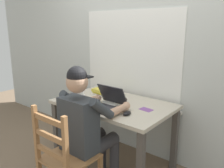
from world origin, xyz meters
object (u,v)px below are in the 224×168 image
(desk, at_px, (114,111))
(seated_person, at_px, (87,124))
(laptop, at_px, (106,103))
(coffee_mug_white, at_px, (80,95))
(coffee_mug_dark, at_px, (121,99))
(wooden_chair, at_px, (65,158))
(landscape_photo_print, at_px, (146,109))
(book_stack_main, at_px, (100,92))
(computer_mouse, at_px, (127,113))

(desk, distance_m, seated_person, 0.48)
(laptop, bearing_deg, coffee_mug_white, 175.77)
(desk, height_order, coffee_mug_dark, coffee_mug_dark)
(wooden_chair, bearing_deg, laptop, 91.89)
(coffee_mug_dark, xyz_separation_m, landscape_photo_print, (0.31, -0.00, -0.04))
(desk, distance_m, coffee_mug_dark, 0.17)
(seated_person, height_order, laptop, seated_person)
(book_stack_main, distance_m, landscape_photo_print, 0.71)
(desk, xyz_separation_m, coffee_mug_white, (-0.37, -0.14, 0.15))
(wooden_chair, height_order, landscape_photo_print, wooden_chair)
(laptop, height_order, coffee_mug_white, laptop)
(seated_person, relative_size, coffee_mug_white, 9.96)
(book_stack_main, bearing_deg, seated_person, -57.86)
(coffee_mug_dark, bearing_deg, computer_mouse, -44.58)
(wooden_chair, bearing_deg, computer_mouse, 64.13)
(coffee_mug_dark, relative_size, landscape_photo_print, 0.88)
(desk, distance_m, laptop, 0.23)
(wooden_chair, height_order, book_stack_main, wooden_chair)
(seated_person, height_order, computer_mouse, seated_person)
(book_stack_main, bearing_deg, coffee_mug_dark, -13.41)
(desk, relative_size, landscape_photo_print, 9.61)
(coffee_mug_dark, distance_m, landscape_photo_print, 0.31)
(seated_person, bearing_deg, coffee_mug_white, 142.88)
(seated_person, distance_m, landscape_photo_print, 0.60)
(computer_mouse, distance_m, landscape_photo_print, 0.25)
(coffee_mug_white, relative_size, coffee_mug_dark, 1.08)
(desk, height_order, book_stack_main, book_stack_main)
(desk, xyz_separation_m, laptop, (0.04, -0.17, 0.15))
(desk, relative_size, seated_person, 1.02)
(coffee_mug_dark, bearing_deg, laptop, -100.30)
(coffee_mug_dark, bearing_deg, seated_person, -92.11)
(coffee_mug_white, height_order, coffee_mug_dark, coffee_mug_dark)
(laptop, bearing_deg, seated_person, -86.33)
(laptop, height_order, coffee_mug_dark, laptop)
(computer_mouse, relative_size, landscape_photo_print, 0.77)
(seated_person, bearing_deg, laptop, 93.67)
(laptop, xyz_separation_m, coffee_mug_dark, (0.04, 0.21, -0.01))
(seated_person, bearing_deg, wooden_chair, -90.00)
(landscape_photo_print, bearing_deg, laptop, -143.58)
(computer_mouse, bearing_deg, book_stack_main, 152.34)
(wooden_chair, height_order, laptop, laptop)
(wooden_chair, bearing_deg, coffee_mug_dark, 88.64)
(book_stack_main, height_order, landscape_photo_print, book_stack_main)
(wooden_chair, height_order, coffee_mug_dark, wooden_chair)
(wooden_chair, bearing_deg, seated_person, 90.00)
(coffee_mug_dark, height_order, book_stack_main, coffee_mug_dark)
(desk, bearing_deg, wooden_chair, -85.36)
(laptop, relative_size, book_stack_main, 1.75)
(wooden_chair, distance_m, landscape_photo_print, 0.90)
(book_stack_main, bearing_deg, computer_mouse, -27.66)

